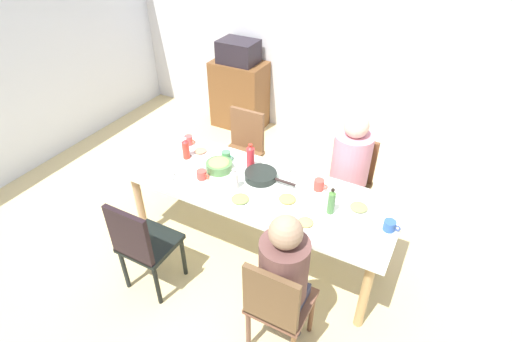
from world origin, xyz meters
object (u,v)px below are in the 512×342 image
(chair_2, at_px, (243,148))
(bottle_3, at_px, (251,157))
(bowl_0, at_px, (219,165))
(cup_0, at_px, (284,170))
(person_3, at_px, (284,272))
(plate_1, at_px, (201,152))
(plate_0, at_px, (287,200))
(cup_2, at_px, (189,140))
(cup_4, at_px, (202,175))
(bottle_2, at_px, (234,179))
(side_cabinet, at_px, (240,95))
(microwave, at_px, (238,51))
(cup_5, at_px, (390,226))
(chair_1, at_px, (142,243))
(bottle_0, at_px, (186,149))
(cup_6, at_px, (319,185))
(chair_0, at_px, (350,179))
(plate_3, at_px, (305,223))
(person_0, at_px, (350,163))
(plate_4, at_px, (240,200))
(bottle_1, at_px, (331,202))
(cup_3, at_px, (226,156))
(dining_table, at_px, (256,193))
(plate_2, at_px, (359,208))
(serving_pan, at_px, (261,176))
(chair_3, at_px, (277,304))
(cup_1, at_px, (167,174))

(chair_2, height_order, bottle_3, bottle_3)
(bowl_0, distance_m, cup_0, 0.56)
(person_3, bearing_deg, plate_1, 144.94)
(person_3, xyz_separation_m, plate_0, (-0.27, 0.63, 0.04))
(chair_2, height_order, cup_2, chair_2)
(cup_4, distance_m, bottle_2, 0.31)
(side_cabinet, height_order, microwave, microwave)
(cup_4, xyz_separation_m, microwave, (-0.88, 2.11, 0.25))
(cup_5, bearing_deg, chair_1, -154.76)
(bottle_0, distance_m, side_cabinet, 2.05)
(cup_6, xyz_separation_m, bottle_2, (-0.61, -0.30, 0.04))
(chair_0, distance_m, plate_1, 1.41)
(plate_3, bearing_deg, plate_1, 160.60)
(bowl_0, bearing_deg, cup_5, -1.98)
(person_0, height_order, plate_1, person_0)
(cup_5, bearing_deg, chair_2, 154.78)
(plate_4, distance_m, bottle_1, 0.70)
(person_3, relative_size, plate_3, 5.65)
(chair_2, height_order, cup_6, chair_2)
(bottle_3, bearing_deg, chair_0, 37.99)
(bottle_0, relative_size, side_cabinet, 0.23)
(chair_0, bearing_deg, cup_6, -100.52)
(chair_1, relative_size, bottle_3, 3.75)
(plate_3, bearing_deg, cup_3, 155.22)
(cup_3, xyz_separation_m, cup_6, (0.87, 0.00, -0.00))
(dining_table, xyz_separation_m, cup_3, (-0.40, 0.20, 0.13))
(chair_0, height_order, plate_3, chair_0)
(cup_4, height_order, bottle_3, bottle_3)
(person_3, distance_m, cup_0, 1.04)
(cup_6, relative_size, microwave, 0.24)
(cup_5, bearing_deg, person_0, 125.98)
(bowl_0, relative_size, side_cabinet, 0.25)
(plate_0, xyz_separation_m, microwave, (-1.63, 2.05, 0.28))
(plate_2, distance_m, bottle_2, 0.99)
(person_3, bearing_deg, bottle_1, 84.27)
(dining_table, xyz_separation_m, plate_4, (-0.01, -0.23, 0.09))
(plate_1, height_order, serving_pan, serving_pan)
(dining_table, distance_m, plate_1, 0.71)
(bowl_0, bearing_deg, chair_3, -40.77)
(plate_1, xyz_separation_m, cup_1, (-0.02, -0.46, 0.03))
(dining_table, distance_m, person_0, 0.91)
(bowl_0, relative_size, bottle_2, 1.21)
(chair_0, bearing_deg, cup_2, -160.20)
(plate_4, distance_m, cup_0, 0.51)
(plate_0, distance_m, serving_pan, 0.36)
(chair_0, height_order, plate_2, chair_0)
(chair_0, xyz_separation_m, bowl_0, (-0.97, -0.73, 0.29))
(person_3, relative_size, cup_6, 10.31)
(cup_3, bearing_deg, bowl_0, -83.99)
(bottle_0, xyz_separation_m, side_cabinet, (-0.58, 1.92, -0.40))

